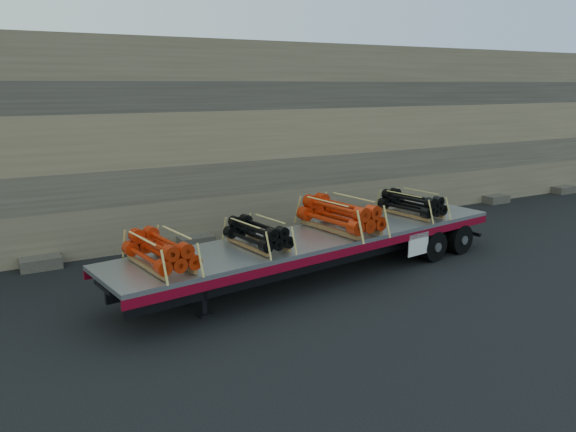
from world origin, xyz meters
name	(u,v)px	position (x,y,z in m)	size (l,w,h in m)	color
ground	(344,271)	(0.00, 0.00, 0.00)	(120.00, 120.00, 0.00)	black
rock_wall	(250,137)	(0.00, 6.50, 3.50)	(44.00, 3.00, 7.00)	#7A6B54
trailer	(319,255)	(-0.94, -0.04, 0.64)	(12.77, 2.46, 1.28)	#AFB2B7
bundle_front	(160,252)	(-5.82, -0.72, 1.65)	(1.06, 2.13, 0.75)	#BC260A
bundle_midfront	(258,234)	(-3.07, -0.33, 1.62)	(0.97, 1.94, 0.69)	black
bundle_midrear	(340,215)	(-0.14, 0.07, 1.73)	(1.26, 2.53, 0.90)	#BC260A
bundle_rear	(412,204)	(3.01, 0.52, 1.65)	(1.04, 2.08, 0.74)	black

